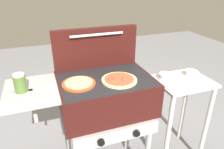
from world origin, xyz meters
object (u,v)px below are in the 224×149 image
object	(u,v)px
pizza_cheese	(79,83)
topping_bowl_near	(166,77)
topping_bowl_far	(192,73)
sauce_jar	(20,83)
prep_table	(179,103)
pizza_pepperoni	(119,80)
grill	(104,97)

from	to	relation	value
pizza_cheese	topping_bowl_near	xyz separation A→B (m)	(0.73, 0.10, -0.11)
topping_bowl_far	topping_bowl_near	bearing A→B (deg)	175.13
sauce_jar	prep_table	bearing A→B (deg)	-0.04
topping_bowl_near	topping_bowl_far	world-z (taller)	same
topping_bowl_near	sauce_jar	bearing A→B (deg)	-176.53
pizza_pepperoni	topping_bowl_near	xyz separation A→B (m)	(0.46, 0.13, -0.11)
pizza_cheese	topping_bowl_far	world-z (taller)	pizza_cheese
grill	topping_bowl_far	bearing A→B (deg)	3.60
pizza_pepperoni	sauce_jar	distance (m)	0.61
sauce_jar	prep_table	world-z (taller)	sauce_jar
prep_table	topping_bowl_near	bearing A→B (deg)	151.85
pizza_cheese	topping_bowl_near	bearing A→B (deg)	7.59
grill	sauce_jar	bearing A→B (deg)	179.43
topping_bowl_near	topping_bowl_far	bearing A→B (deg)	-4.87
sauce_jar	prep_table	xyz separation A→B (m)	(1.19, -0.00, -0.41)
grill	pizza_pepperoni	xyz separation A→B (m)	(0.09, -0.06, 0.15)
topping_bowl_near	pizza_cheese	bearing A→B (deg)	-172.41
pizza_pepperoni	topping_bowl_far	xyz separation A→B (m)	(0.70, 0.11, -0.11)
pizza_pepperoni	prep_table	size ratio (longest dim) A/B	0.31
topping_bowl_far	pizza_pepperoni	bearing A→B (deg)	-170.69
sauce_jar	pizza_pepperoni	bearing A→B (deg)	-6.59
pizza_pepperoni	prep_table	world-z (taller)	pizza_pepperoni
prep_table	topping_bowl_far	size ratio (longest dim) A/B	7.66
grill	sauce_jar	size ratio (longest dim) A/B	8.32
topping_bowl_far	pizza_cheese	bearing A→B (deg)	-175.45
pizza_pepperoni	sauce_jar	xyz separation A→B (m)	(-0.61, 0.07, 0.05)
sauce_jar	topping_bowl_far	world-z (taller)	sauce_jar
pizza_cheese	grill	bearing A→B (deg)	8.79
pizza_pepperoni	pizza_cheese	world-z (taller)	pizza_pepperoni
pizza_cheese	sauce_jar	distance (m)	0.35
sauce_jar	grill	bearing A→B (deg)	-0.57
sauce_jar	topping_bowl_far	bearing A→B (deg)	1.96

